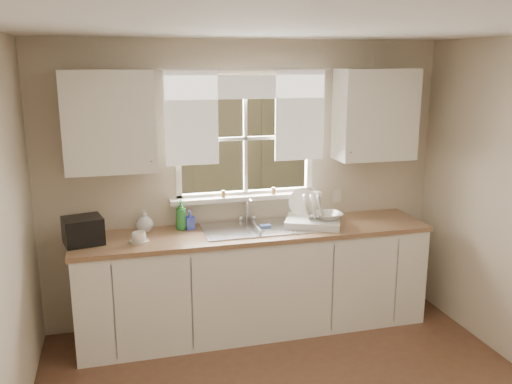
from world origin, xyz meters
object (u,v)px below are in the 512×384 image
object	(u,v)px
dish_rack	(312,218)
cup	(139,238)
soap_bottle_a	(181,215)
black_appliance	(83,231)

from	to	relation	value
dish_rack	cup	xyz separation A→B (m)	(-1.50, -0.10, -0.02)
soap_bottle_a	cup	size ratio (longest dim) A/B	2.28
black_appliance	soap_bottle_a	bearing A→B (deg)	-0.77
cup	soap_bottle_a	bearing A→B (deg)	49.72
cup	black_appliance	bearing A→B (deg)	-179.57
soap_bottle_a	cup	bearing A→B (deg)	-126.63
soap_bottle_a	black_appliance	distance (m)	0.81
soap_bottle_a	black_appliance	world-z (taller)	soap_bottle_a
dish_rack	soap_bottle_a	world-z (taller)	dish_rack
dish_rack	black_appliance	distance (m)	1.92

